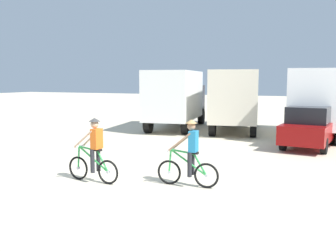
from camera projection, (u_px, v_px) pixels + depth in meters
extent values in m
plane|color=beige|center=(103.00, 176.00, 11.48)|extent=(120.00, 120.00, 0.00)
cube|color=white|center=(174.00, 95.00, 21.76)|extent=(3.21, 5.52, 2.70)
cube|color=#2D2D33|center=(186.00, 101.00, 25.09)|extent=(2.41, 1.83, 2.00)
cube|color=black|center=(189.00, 95.00, 25.72)|extent=(2.01, 0.40, 0.80)
cylinder|color=black|center=(171.00, 115.00, 25.37)|extent=(0.48, 1.04, 1.00)
cylinder|color=black|center=(201.00, 116.00, 24.86)|extent=(0.48, 1.04, 1.00)
cylinder|color=black|center=(148.00, 124.00, 20.57)|extent=(0.48, 1.04, 1.00)
cylinder|color=black|center=(185.00, 125.00, 20.06)|extent=(0.48, 1.04, 1.00)
cube|color=beige|center=(235.00, 96.00, 20.75)|extent=(3.36, 5.57, 2.70)
cube|color=#4C6B9E|center=(237.00, 101.00, 24.10)|extent=(2.45, 1.90, 2.00)
cube|color=black|center=(238.00, 95.00, 24.73)|extent=(2.00, 0.47, 0.80)
cylinder|color=black|center=(221.00, 117.00, 24.35)|extent=(0.51, 1.04, 1.00)
cylinder|color=black|center=(254.00, 118.00, 23.90)|extent=(0.51, 1.04, 1.00)
cylinder|color=black|center=(212.00, 126.00, 19.51)|extent=(0.51, 1.04, 1.00)
cylinder|color=black|center=(253.00, 127.00, 19.07)|extent=(0.51, 1.04, 1.00)
cube|color=white|center=(313.00, 98.00, 18.43)|extent=(2.96, 5.43, 2.70)
cube|color=silver|center=(309.00, 104.00, 21.70)|extent=(2.35, 1.73, 2.00)
cube|color=black|center=(309.00, 97.00, 22.33)|extent=(2.02, 0.30, 0.80)
cylinder|color=black|center=(290.00, 121.00, 22.04)|extent=(0.43, 1.03, 1.00)
cylinder|color=black|center=(328.00, 122.00, 21.43)|extent=(0.43, 1.03, 1.00)
cylinder|color=black|center=(290.00, 132.00, 17.31)|extent=(0.43, 1.03, 1.00)
cube|color=maroon|center=(309.00, 131.00, 16.23)|extent=(2.19, 4.36, 0.76)
cube|color=black|center=(310.00, 114.00, 16.01)|extent=(1.81, 2.26, 0.68)
cylinder|color=black|center=(296.00, 135.00, 17.78)|extent=(0.29, 0.66, 0.64)
cylinder|color=black|center=(333.00, 137.00, 17.01)|extent=(0.29, 0.66, 0.64)
cylinder|color=black|center=(283.00, 143.00, 15.54)|extent=(0.29, 0.66, 0.64)
cylinder|color=black|center=(324.00, 146.00, 14.77)|extent=(0.29, 0.66, 0.64)
torus|color=black|center=(78.00, 168.00, 10.98)|extent=(0.68, 0.11, 0.68)
cylinder|color=silver|center=(78.00, 168.00, 10.98)|extent=(0.09, 0.09, 0.08)
torus|color=black|center=(108.00, 172.00, 10.49)|extent=(0.68, 0.11, 0.68)
cylinder|color=silver|center=(108.00, 172.00, 10.49)|extent=(0.09, 0.09, 0.08)
cylinder|color=green|center=(93.00, 159.00, 10.68)|extent=(1.03, 0.12, 0.68)
cylinder|color=green|center=(88.00, 149.00, 10.73)|extent=(0.66, 0.09, 0.13)
cylinder|color=green|center=(103.00, 161.00, 10.54)|extent=(0.39, 0.08, 0.59)
cylinder|color=green|center=(79.00, 157.00, 10.93)|extent=(0.10, 0.06, 0.64)
cylinder|color=silver|center=(79.00, 146.00, 10.88)|extent=(0.07, 0.52, 0.04)
cube|color=black|center=(97.00, 150.00, 10.58)|extent=(0.25, 0.14, 0.06)
cube|color=orange|center=(97.00, 139.00, 10.55)|extent=(0.22, 0.33, 0.56)
sphere|color=tan|center=(95.00, 124.00, 10.53)|extent=(0.22, 0.22, 0.22)
cone|color=#333333|center=(94.00, 120.00, 10.52)|extent=(0.32, 0.32, 0.10)
cylinder|color=#26262B|center=(92.00, 161.00, 10.54)|extent=(0.12, 0.12, 0.66)
cylinder|color=#26262B|center=(98.00, 159.00, 10.77)|extent=(0.12, 0.12, 0.66)
cylinder|color=tan|center=(83.00, 139.00, 10.55)|extent=(0.63, 0.05, 0.53)
cylinder|color=tan|center=(91.00, 138.00, 10.87)|extent=(0.63, 0.13, 0.53)
torus|color=black|center=(169.00, 172.00, 10.47)|extent=(0.68, 0.10, 0.68)
cylinder|color=silver|center=(169.00, 172.00, 10.47)|extent=(0.08, 0.08, 0.08)
torus|color=black|center=(206.00, 176.00, 10.11)|extent=(0.68, 0.10, 0.68)
cylinder|color=silver|center=(206.00, 176.00, 10.11)|extent=(0.08, 0.08, 0.08)
cylinder|color=green|center=(188.00, 162.00, 10.24)|extent=(1.03, 0.11, 0.68)
cylinder|color=green|center=(182.00, 152.00, 10.27)|extent=(0.66, 0.09, 0.13)
cylinder|color=green|center=(200.00, 165.00, 10.13)|extent=(0.39, 0.07, 0.59)
cylinder|color=green|center=(170.00, 161.00, 10.43)|extent=(0.10, 0.06, 0.64)
cylinder|color=silver|center=(171.00, 149.00, 10.38)|extent=(0.07, 0.52, 0.04)
cube|color=black|center=(194.00, 153.00, 10.16)|extent=(0.25, 0.13, 0.06)
cube|color=teal|center=(193.00, 141.00, 10.13)|extent=(0.22, 0.33, 0.56)
sphere|color=#A87A5B|center=(191.00, 126.00, 10.10)|extent=(0.22, 0.22, 0.22)
cone|color=tan|center=(191.00, 121.00, 10.08)|extent=(0.32, 0.32, 0.10)
cylinder|color=#26262B|center=(190.00, 165.00, 10.10)|extent=(0.12, 0.12, 0.66)
cylinder|color=#26262B|center=(192.00, 163.00, 10.34)|extent=(0.12, 0.12, 0.66)
cylinder|color=#A87A5B|center=(179.00, 142.00, 10.08)|extent=(0.63, 0.13, 0.53)
cylinder|color=#A87A5B|center=(183.00, 140.00, 10.41)|extent=(0.63, 0.05, 0.53)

